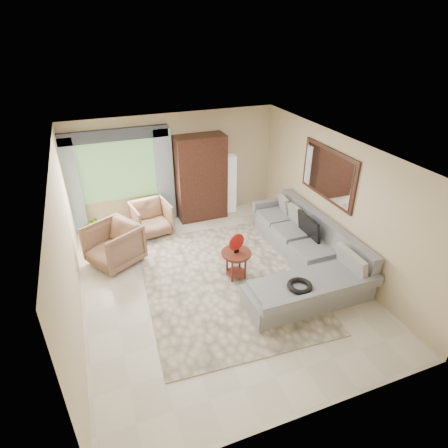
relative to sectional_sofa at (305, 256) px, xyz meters
name	(u,v)px	position (x,y,z in m)	size (l,w,h in m)	color
ground	(218,282)	(-1.78, 0.18, -0.28)	(6.00, 6.00, 0.00)	silver
area_rug	(225,280)	(-1.65, 0.18, -0.27)	(3.00, 4.00, 0.02)	beige
sectional_sofa	(305,256)	(0.00, 0.00, 0.00)	(2.30, 3.46, 0.90)	gray
tv_screen	(309,227)	(0.27, 0.37, 0.44)	(0.06, 0.74, 0.48)	black
garden_hose	(300,286)	(-0.78, -1.07, 0.26)	(0.43, 0.43, 0.09)	black
coffee_table	(236,264)	(-1.41, 0.20, 0.02)	(0.58, 0.58, 0.58)	#501D15
red_disc	(237,242)	(-1.41, 0.20, 0.53)	(0.34, 0.34, 0.03)	#AE1411
armchair_left	(114,245)	(-3.54, 1.55, 0.15)	(0.92, 0.95, 0.87)	#8D644D
armchair_right	(151,218)	(-2.59, 2.51, 0.10)	(0.82, 0.85, 0.77)	#876749
potted_plant	(97,227)	(-3.81, 2.73, -0.01)	(0.50, 0.43, 0.56)	#999999
armoire	(201,178)	(-1.23, 2.90, 0.77)	(1.20, 0.55, 2.10)	black
floor_lamp	(230,184)	(-0.43, 2.96, 0.47)	(0.24, 0.24, 1.50)	silver
window	(118,171)	(-3.13, 3.15, 1.12)	(1.80, 0.04, 1.40)	#669E59
curtain_left	(72,189)	(-4.18, 3.06, 0.87)	(0.40, 0.08, 2.30)	#9EB7CC
curtain_right	(165,176)	(-2.08, 3.06, 0.87)	(0.40, 0.08, 2.30)	#9EB7CC
valance	(113,135)	(-3.13, 3.08, 1.97)	(2.40, 0.12, 0.26)	#1E232D
wall_mirror	(328,174)	(0.68, 0.53, 1.47)	(0.05, 1.70, 1.05)	black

